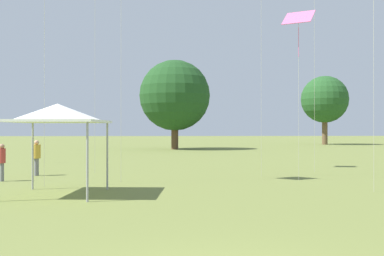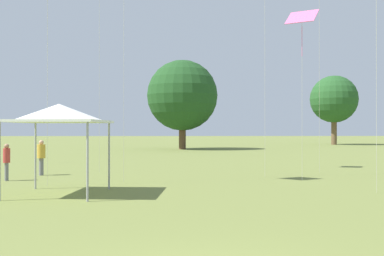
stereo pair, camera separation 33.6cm
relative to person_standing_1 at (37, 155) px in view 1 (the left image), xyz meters
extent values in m
cylinder|color=slate|center=(0.00, 0.00, -0.59)|extent=(0.29, 0.29, 0.83)
cylinder|color=gold|center=(0.00, 0.00, 0.16)|extent=(0.54, 0.54, 0.66)
sphere|color=tan|center=(0.00, 0.00, 0.58)|extent=(0.22, 0.22, 0.22)
cylinder|color=slate|center=(-0.79, -2.29, -0.61)|extent=(0.18, 0.18, 0.78)
cylinder|color=#B23833|center=(-0.79, -2.29, 0.09)|extent=(0.32, 0.32, 0.62)
sphere|color=#A37556|center=(-0.79, -2.29, 0.49)|extent=(0.21, 0.21, 0.21)
cube|color=white|center=(2.55, -6.49, 1.48)|extent=(3.32, 3.32, 0.08)
cone|color=white|center=(2.55, -6.49, 1.79)|extent=(3.15, 3.15, 0.55)
cylinder|color=#99999E|center=(1.30, -4.99, 0.22)|extent=(0.07, 0.07, 2.44)
cylinder|color=#99999E|center=(4.05, -5.23, 0.22)|extent=(0.07, 0.07, 2.44)
cylinder|color=#99999E|center=(3.81, -7.98, 0.22)|extent=(0.07, 0.07, 2.44)
cylinder|color=#BCB7A8|center=(10.65, -0.91, 4.50)|extent=(0.01, 0.01, 11.00)
cube|color=pink|center=(11.93, -2.62, 6.07)|extent=(1.60, 1.52, 0.74)
cylinder|color=pink|center=(11.93, -2.62, 5.00)|extent=(0.02, 0.02, 1.28)
cylinder|color=#BCB7A8|center=(11.93, -2.62, 2.54)|extent=(0.01, 0.01, 7.07)
cylinder|color=#BCB7A8|center=(1.49, -4.17, 5.89)|extent=(0.01, 0.01, 13.78)
cylinder|color=#BCB7A8|center=(13.86, 1.09, 7.74)|extent=(0.01, 0.01, 17.49)
cylinder|color=brown|center=(29.37, 43.08, 1.38)|extent=(0.80, 0.80, 4.77)
sphere|color=#235123|center=(29.37, 43.08, 5.67)|extent=(6.90, 6.90, 6.90)
cylinder|color=brown|center=(7.05, 28.40, 0.93)|extent=(0.78, 0.78, 3.87)
sphere|color=#1E471E|center=(7.05, 28.40, 5.04)|extent=(7.90, 7.90, 7.90)
camera|label=1|loc=(6.25, -21.78, 1.20)|focal=42.00mm
camera|label=2|loc=(6.59, -21.79, 1.20)|focal=42.00mm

